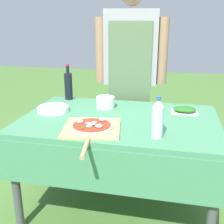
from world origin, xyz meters
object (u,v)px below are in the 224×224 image
at_px(person_cook, 131,66).
at_px(herb_container, 185,110).
at_px(prep_table, 119,130).
at_px(plate_stack, 53,109).
at_px(oil_bottle, 68,85).
at_px(mixing_tub, 105,102).
at_px(pizza_on_peel, 92,127).
at_px(water_bottle, 158,119).

xyz_separation_m(person_cook, herb_container, (0.47, -0.41, -0.24)).
xyz_separation_m(prep_table, herb_container, (0.45, 0.22, 0.11)).
bearing_deg(plate_stack, oil_bottle, 91.10).
bearing_deg(oil_bottle, mixing_tub, -26.00).
bearing_deg(herb_container, person_cook, 138.99).
xyz_separation_m(pizza_on_peel, herb_container, (0.58, 0.47, 0.01)).
xyz_separation_m(person_cook, mixing_tub, (-0.13, -0.43, -0.22)).
distance_m(oil_bottle, plate_stack, 0.37).
height_order(prep_table, plate_stack, plate_stack).
distance_m(person_cook, oil_bottle, 0.58).
distance_m(prep_table, herb_container, 0.52).
bearing_deg(pizza_on_peel, oil_bottle, 112.30).
relative_size(water_bottle, herb_container, 1.27).
bearing_deg(mixing_tub, prep_table, -53.85).
bearing_deg(herb_container, water_bottle, -108.59).
xyz_separation_m(pizza_on_peel, oil_bottle, (-0.39, 0.64, 0.11)).
relative_size(pizza_on_peel, plate_stack, 2.59).
xyz_separation_m(pizza_on_peel, water_bottle, (0.41, -0.04, 0.10)).
relative_size(person_cook, oil_bottle, 5.54).
distance_m(water_bottle, plate_stack, 0.87).
relative_size(oil_bottle, mixing_tub, 2.12).
height_order(oil_bottle, herb_container, oil_bottle).
bearing_deg(water_bottle, herb_container, 71.41).
relative_size(pizza_on_peel, mixing_tub, 4.22).
height_order(prep_table, water_bottle, water_bottle).
distance_m(mixing_tub, plate_stack, 0.40).
xyz_separation_m(prep_table, water_bottle, (0.28, -0.29, 0.21)).
relative_size(water_bottle, plate_stack, 1.07).
bearing_deg(person_cook, pizza_on_peel, 78.73).
relative_size(prep_table, water_bottle, 5.52).
height_order(oil_bottle, plate_stack, oil_bottle).
height_order(prep_table, herb_container, herb_container).
height_order(oil_bottle, mixing_tub, oil_bottle).
bearing_deg(prep_table, herb_container, 26.05).
xyz_separation_m(water_bottle, herb_container, (0.17, 0.52, -0.10)).
bearing_deg(oil_bottle, herb_container, -9.62).
distance_m(prep_table, oil_bottle, 0.68).
xyz_separation_m(herb_container, mixing_tub, (-0.60, -0.02, 0.02)).
xyz_separation_m(mixing_tub, plate_stack, (-0.36, -0.17, -0.03)).
distance_m(prep_table, water_bottle, 0.46).
relative_size(person_cook, water_bottle, 6.74).
bearing_deg(mixing_tub, person_cook, 73.13).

